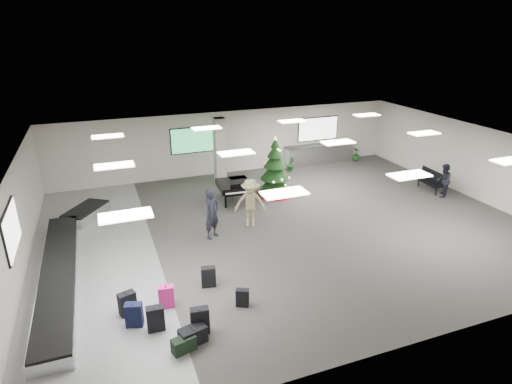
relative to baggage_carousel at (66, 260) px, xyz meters
name	(u,v)px	position (x,y,z in m)	size (l,w,h in m)	color
ground	(287,226)	(7.84, 0.08, -0.21)	(18.00, 18.00, 0.00)	#312F2D
room_envelope	(272,165)	(7.46, 0.75, 2.12)	(18.02, 14.02, 3.21)	beige
baggage_carousel	(66,260)	(0.00, 0.00, 0.00)	(2.28, 9.71, 0.43)	silver
service_counter	(319,154)	(12.84, 6.73, 0.33)	(4.05, 0.65, 1.08)	silver
suitcase_0	(155,319)	(2.24, -4.18, 0.13)	(0.45, 0.26, 0.70)	black
suitcase_1	(200,321)	(3.27, -4.67, 0.14)	(0.48, 0.29, 0.73)	black
pink_suitcase	(166,297)	(2.66, -3.33, 0.11)	(0.44, 0.29, 0.67)	#D51B74
suitcase_3	(208,277)	(3.99, -2.75, 0.10)	(0.45, 0.30, 0.65)	black
navy_suitcase	(134,315)	(1.75, -3.82, 0.12)	(0.48, 0.36, 0.68)	black
green_duffel	(184,344)	(2.74, -5.18, -0.02)	(0.62, 0.42, 0.39)	black
suitcase_7	(242,298)	(4.62, -4.01, 0.05)	(0.41, 0.33, 0.54)	black
suitcase_8	(127,304)	(1.64, -3.27, 0.11)	(0.50, 0.38, 0.68)	black
black_duffel	(193,335)	(3.01, -4.98, 0.00)	(0.72, 0.51, 0.45)	black
christmas_tree	(275,175)	(8.70, 3.34, 0.73)	(1.92, 1.92, 2.74)	maroon
grand_piano	(235,186)	(6.74, 3.18, 0.51)	(1.49, 1.86, 1.01)	black
bench	(430,179)	(15.63, 1.22, 0.34)	(0.61, 1.57, 0.97)	black
traveler_a	(212,214)	(4.94, 0.25, 0.72)	(0.68, 0.45, 1.87)	black
traveler_b	(250,203)	(6.54, 0.62, 0.74)	(1.23, 0.71, 1.91)	#958A5C
traveler_bench	(444,181)	(15.63, 0.42, 0.55)	(0.74, 0.58, 1.52)	black
potted_plant_left	(290,164)	(10.79, 6.10, 0.16)	(0.41, 0.33, 0.74)	#154319
potted_plant_right	(356,154)	(15.08, 6.47, 0.16)	(0.42, 0.42, 0.75)	#154319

